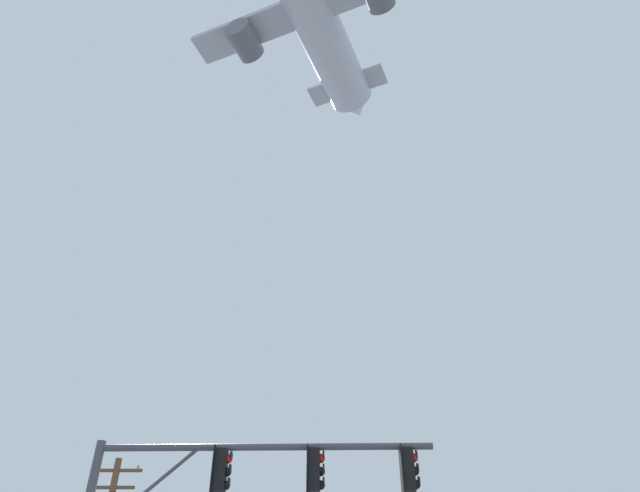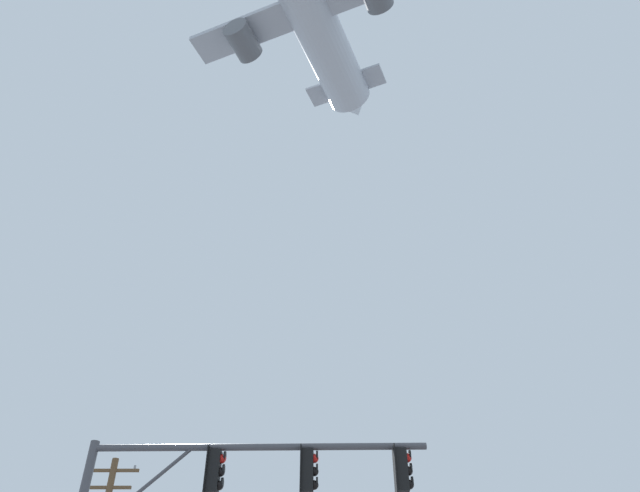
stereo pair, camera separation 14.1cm
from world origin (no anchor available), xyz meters
name	(u,v)px [view 1 (the left image)]	position (x,y,z in m)	size (l,w,h in m)	color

